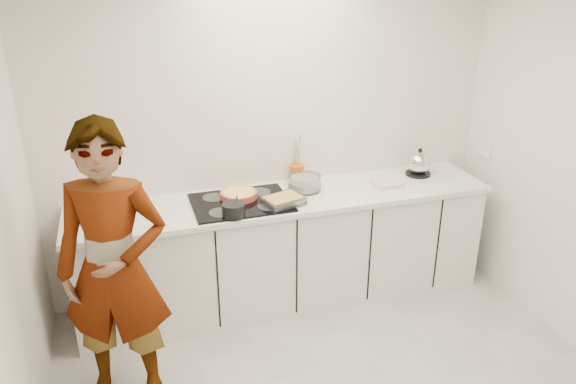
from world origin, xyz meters
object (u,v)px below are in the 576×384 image
object	(u,v)px
saucepan	(234,209)
utensil_crock	(297,174)
tart_dish	(239,194)
baking_dish	(283,200)
mixing_bowl	(305,183)
cook	(114,269)
hob	(241,203)
kettle	(419,164)

from	to	relation	value
saucepan	utensil_crock	world-z (taller)	saucepan
tart_dish	baking_dish	size ratio (longest dim) A/B	1.03
baking_dish	saucepan	bearing A→B (deg)	-167.69
baking_dish	utensil_crock	xyz separation A→B (m)	(0.24, 0.41, 0.03)
tart_dish	mixing_bowl	xyz separation A→B (m)	(0.53, 0.02, 0.02)
cook	mixing_bowl	bearing A→B (deg)	44.88
mixing_bowl	utensil_crock	world-z (taller)	utensil_crock
tart_dish	baking_dish	xyz separation A→B (m)	(0.29, -0.22, 0.00)
hob	baking_dish	xyz separation A→B (m)	(0.29, -0.13, 0.04)
mixing_bowl	utensil_crock	size ratio (longest dim) A/B	2.33
hob	utensil_crock	bearing A→B (deg)	28.04
baking_dish	mixing_bowl	distance (m)	0.34
hob	tart_dish	distance (m)	0.09
saucepan	mixing_bowl	xyz separation A→B (m)	(0.63, 0.32, -0.00)
tart_dish	cook	world-z (taller)	cook
saucepan	kettle	world-z (taller)	kettle
saucepan	kettle	bearing A→B (deg)	11.73
tart_dish	kettle	xyz separation A→B (m)	(1.54, 0.04, 0.06)
hob	utensil_crock	distance (m)	0.60
hob	kettle	size ratio (longest dim) A/B	2.89
kettle	hob	bearing A→B (deg)	-175.27
hob	cook	xyz separation A→B (m)	(-0.93, -0.70, -0.01)
baking_dish	cook	xyz separation A→B (m)	(-1.21, -0.57, -0.05)
cook	saucepan	bearing A→B (deg)	46.48
tart_dish	saucepan	size ratio (longest dim) A/B	1.93
hob	utensil_crock	xyz separation A→B (m)	(0.53, 0.28, 0.07)
saucepan	mixing_bowl	bearing A→B (deg)	26.66
hob	kettle	distance (m)	1.55
saucepan	kettle	distance (m)	1.68
hob	tart_dish	world-z (taller)	tart_dish
tart_dish	saucepan	world-z (taller)	saucepan
tart_dish	saucepan	xyz separation A→B (m)	(-0.10, -0.30, 0.02)
hob	mixing_bowl	size ratio (longest dim) A/B	2.14
hob	mixing_bowl	xyz separation A→B (m)	(0.53, 0.10, 0.05)
kettle	cook	bearing A→B (deg)	-161.52
tart_dish	kettle	distance (m)	1.55
mixing_bowl	utensil_crock	bearing A→B (deg)	91.38
mixing_bowl	kettle	distance (m)	1.01
utensil_crock	cook	size ratio (longest dim) A/B	0.08
baking_dish	tart_dish	bearing A→B (deg)	143.02
hob	utensil_crock	world-z (taller)	utensil_crock
saucepan	cook	world-z (taller)	cook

